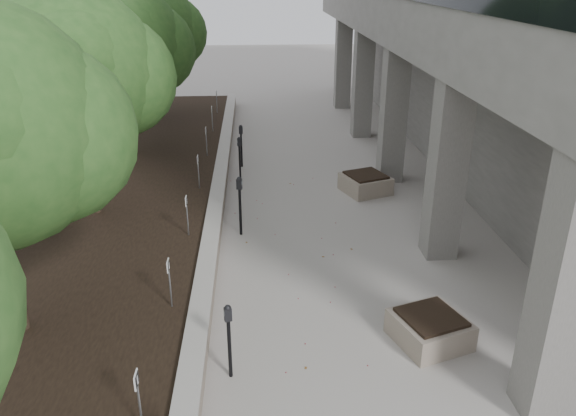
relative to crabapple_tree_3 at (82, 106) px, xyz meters
name	(u,v)px	position (x,y,z in m)	size (l,w,h in m)	color
retaining_wall	(218,199)	(2.97, 1.00, -2.87)	(0.39, 26.00, 0.50)	gray
planting_bed	(82,204)	(-0.70, 1.00, -2.92)	(7.00, 26.00, 0.40)	black
crabapple_tree_3	(82,106)	(0.00, 0.00, 0.00)	(4.60, 4.00, 5.44)	#2B5621
crabapple_tree_4	(126,70)	(0.00, 5.00, 0.00)	(4.60, 4.00, 5.44)	#2B5621
crabapple_tree_5	(151,49)	(0.00, 10.00, 0.00)	(4.60, 4.00, 5.44)	#2B5621
parking_sign_2	(139,403)	(2.45, -7.50, -2.24)	(0.04, 0.22, 0.96)	black
parking_sign_3	(170,284)	(2.45, -4.50, -2.24)	(0.04, 0.22, 0.96)	black
parking_sign_4	(187,216)	(2.45, -1.50, -2.24)	(0.04, 0.22, 0.96)	black
parking_sign_5	(199,172)	(2.45, 1.50, -2.24)	(0.04, 0.22, 0.96)	black
parking_sign_6	(206,142)	(2.45, 4.50, -2.24)	(0.04, 0.22, 0.96)	black
parking_sign_7	(212,119)	(2.45, 7.50, -2.24)	(0.04, 0.22, 0.96)	black
parking_sign_8	(217,102)	(2.45, 10.50, -2.24)	(0.04, 0.22, 0.96)	black
parking_meter_2	(229,342)	(3.56, -5.99, -2.44)	(0.13, 0.10, 1.35)	black
parking_meter_3	(240,206)	(3.64, -0.71, -2.36)	(0.15, 0.11, 1.52)	black
parking_meter_4	(240,158)	(3.55, 3.26, -2.44)	(0.14, 0.10, 1.37)	black
parking_meter_5	(241,146)	(3.59, 4.48, -2.41)	(0.14, 0.10, 1.42)	black
planter_front	(430,328)	(7.03, -5.27, -2.85)	(1.15, 1.15, 0.54)	gray
planter_back	(365,183)	(7.25, 1.95, -2.84)	(1.20, 1.20, 0.56)	gray
berry_scatter	(290,279)	(4.70, -3.00, -3.11)	(3.30, 14.10, 0.02)	maroon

